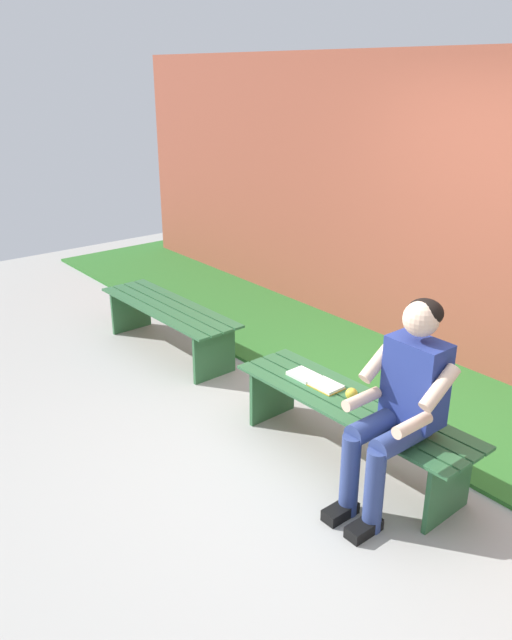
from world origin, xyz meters
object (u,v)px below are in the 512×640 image
object	(u,v)px
bench_near	(350,416)
book_open	(315,380)
person_seated	(401,400)
bench_far	(168,317)
apple	(352,394)

from	to	relation	value
bench_near	book_open	distance (m)	0.36
bench_near	book_open	xyz separation A→B (m)	(0.34, -0.01, 0.11)
bench_near	person_seated	size ratio (longest dim) A/B	1.39
bench_near	person_seated	bearing A→B (deg)	167.45
bench_far	person_seated	distance (m)	2.69
bench_far	person_seated	world-z (taller)	person_seated
person_seated	apple	distance (m)	0.52
book_open	bench_far	bearing A→B (deg)	-1.29
apple	bench_near	bearing A→B (deg)	133.00
apple	bench_far	bearing A→B (deg)	0.51
person_seated	apple	size ratio (longest dim) A/B	15.86
apple	person_seated	bearing A→B (deg)	165.66
apple	book_open	size ratio (longest dim) A/B	0.19
book_open	apple	bearing A→B (deg)	-179.35
bench_far	person_seated	size ratio (longest dim) A/B	1.29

